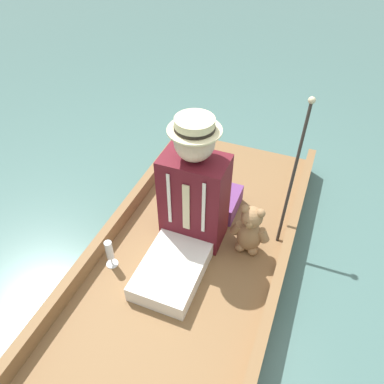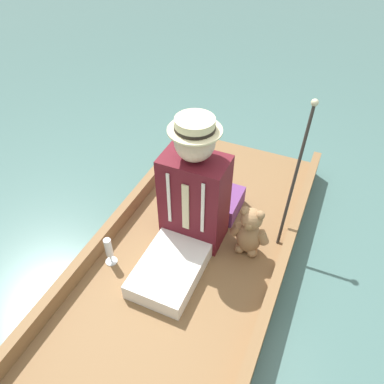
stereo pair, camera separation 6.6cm
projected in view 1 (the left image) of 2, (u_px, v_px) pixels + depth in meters
The scene contains 7 objects.
ground_plane at pixel (194, 260), 2.49m from camera, with size 16.00×16.00×0.00m, color #476B66.
punt_boat at pixel (194, 254), 2.45m from camera, with size 1.17×2.52×0.22m.
seat_cushion at pixel (209, 198), 2.69m from camera, with size 0.43×0.30×0.14m.
seated_person at pixel (190, 204), 2.25m from camera, with size 0.39×0.77×0.89m.
teddy_bear at pixel (250, 230), 2.32m from camera, with size 0.26×0.15×0.37m.
wine_glass at pixel (110, 252), 2.26m from camera, with size 0.08×0.08×0.20m.
walking_cane at pixel (296, 163), 2.26m from camera, with size 0.04×0.34×0.90m.
Camera 1 is at (-0.56, 1.45, 2.00)m, focal length 35.00 mm.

